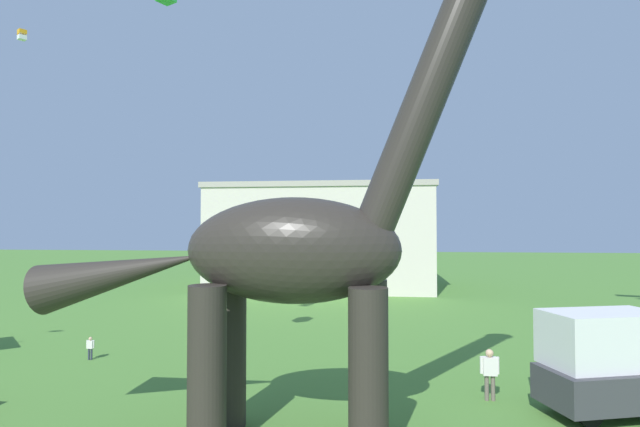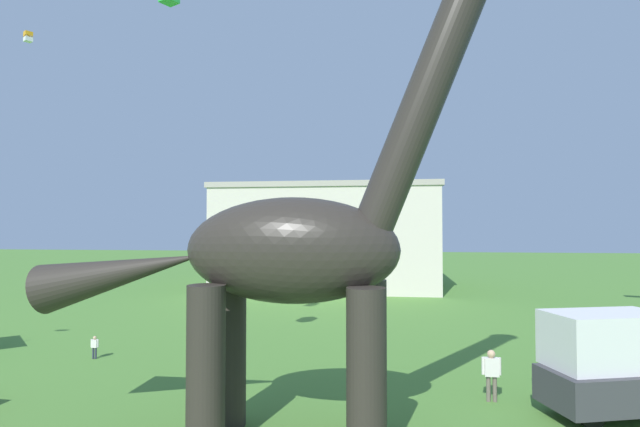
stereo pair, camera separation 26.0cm
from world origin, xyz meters
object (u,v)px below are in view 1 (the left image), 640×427
at_px(parked_box_truck, 628,362).
at_px(person_watching_child, 490,369).
at_px(dinosaur_sculpture, 290,250).
at_px(kite_high_left, 22,35).
at_px(kite_near_high, 266,242).
at_px(person_vendor_side, 90,346).

relative_size(parked_box_truck, person_watching_child, 3.47).
relative_size(dinosaur_sculpture, kite_high_left, 28.34).
height_order(parked_box_truck, person_watching_child, parked_box_truck).
relative_size(parked_box_truck, kite_near_high, 5.46).
distance_m(person_watching_child, kite_near_high, 13.77).
bearing_deg(parked_box_truck, kite_near_high, 128.20).
bearing_deg(person_watching_child, person_vendor_side, 158.55).
height_order(person_watching_child, kite_high_left, kite_high_left).
bearing_deg(kite_near_high, person_vendor_side, -140.25).
bearing_deg(person_watching_child, dinosaur_sculpture, -156.68).
bearing_deg(dinosaur_sculpture, person_vendor_side, 144.06).
bearing_deg(dinosaur_sculpture, person_watching_child, 32.95).
height_order(parked_box_truck, kite_high_left, kite_high_left).
distance_m(dinosaur_sculpture, kite_near_high, 13.37).
height_order(person_vendor_side, person_watching_child, person_watching_child).
distance_m(dinosaur_sculpture, parked_box_truck, 11.18).
bearing_deg(person_vendor_side, person_watching_child, 138.79).
bearing_deg(person_watching_child, kite_high_left, 155.55).
bearing_deg(dinosaur_sculpture, kite_high_left, 147.97).
height_order(parked_box_truck, kite_near_high, kite_near_high).
xyz_separation_m(person_watching_child, kite_near_high, (-9.80, 8.80, 4.02)).
bearing_deg(dinosaur_sculpture, kite_near_high, 105.40).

